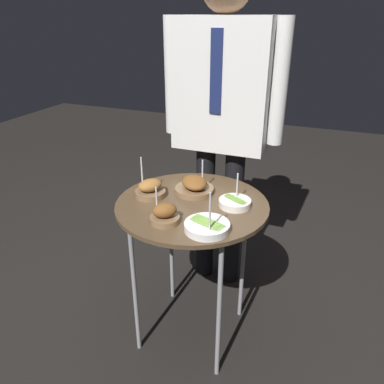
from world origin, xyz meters
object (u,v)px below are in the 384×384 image
object	(u,v)px
bowl_roast_back_right	(165,214)
waiter_figure	(223,102)
bowl_asparagus_mid_right	(207,226)
bowl_roast_near_rim	(194,186)
bowl_asparagus_far_rim	(235,203)
bowl_roast_front_left	(150,189)
serving_cart	(192,214)

from	to	relation	value
bowl_roast_back_right	waiter_figure	world-z (taller)	waiter_figure
bowl_asparagus_mid_right	bowl_roast_near_rim	world-z (taller)	bowl_asparagus_mid_right
bowl_asparagus_far_rim	bowl_asparagus_mid_right	bearing A→B (deg)	-101.17
bowl_roast_near_rim	bowl_roast_front_left	xyz separation A→B (m)	(-0.16, -0.10, 0.00)
bowl_asparagus_mid_right	bowl_roast_front_left	world-z (taller)	bowl_asparagus_mid_right
bowl_asparagus_mid_right	bowl_roast_front_left	bearing A→B (deg)	151.31
bowl_roast_near_rim	bowl_roast_front_left	size ratio (longest dim) A/B	1.02
waiter_figure	bowl_roast_near_rim	bearing A→B (deg)	-90.67
bowl_roast_near_rim	waiter_figure	xyz separation A→B (m)	(0.00, 0.37, 0.30)
serving_cart	bowl_roast_front_left	size ratio (longest dim) A/B	4.13
serving_cart	bowl_roast_back_right	bearing A→B (deg)	-101.32
bowl_roast_front_left	bowl_asparagus_far_rim	world-z (taller)	bowl_roast_front_left
bowl_roast_front_left	waiter_figure	size ratio (longest dim) A/B	0.11
bowl_roast_back_right	bowl_roast_front_left	bearing A→B (deg)	130.64
bowl_roast_near_rim	bowl_roast_front_left	bearing A→B (deg)	-147.61
bowl_roast_near_rim	bowl_roast_back_right	world-z (taller)	bowl_roast_back_right
bowl_asparagus_mid_right	waiter_figure	bearing A→B (deg)	103.36
bowl_asparagus_mid_right	bowl_asparagus_far_rim	size ratio (longest dim) A/B	1.32
waiter_figure	bowl_asparagus_far_rim	bearing A→B (deg)	-65.18
bowl_asparagus_far_rim	waiter_figure	bearing A→B (deg)	114.82
bowl_roast_back_right	bowl_asparagus_far_rim	size ratio (longest dim) A/B	1.07
bowl_roast_near_rim	bowl_asparagus_far_rim	distance (m)	0.21
bowl_asparagus_far_rim	waiter_figure	size ratio (longest dim) A/B	0.08
bowl_asparagus_mid_right	bowl_roast_near_rim	xyz separation A→B (m)	(-0.16, 0.28, 0.01)
serving_cart	bowl_asparagus_far_rim	xyz separation A→B (m)	(0.17, 0.04, 0.07)
serving_cart	waiter_figure	world-z (taller)	waiter_figure
bowl_roast_near_rim	bowl_asparagus_far_rim	xyz separation A→B (m)	(0.20, -0.06, -0.01)
bowl_asparagus_mid_right	bowl_roast_back_right	bearing A→B (deg)	-178.92
bowl_roast_front_left	serving_cart	bearing A→B (deg)	1.99
bowl_roast_near_rim	waiter_figure	world-z (taller)	waiter_figure
bowl_roast_near_rim	bowl_roast_back_right	size ratio (longest dim) A/B	1.24
bowl_roast_front_left	bowl_asparagus_far_rim	bearing A→B (deg)	6.90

